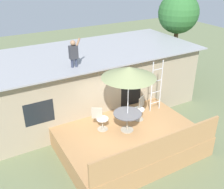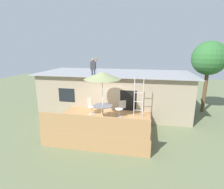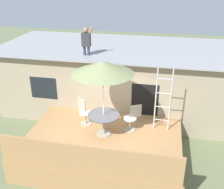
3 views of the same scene
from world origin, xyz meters
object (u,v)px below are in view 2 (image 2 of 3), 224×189
at_px(step_ladder, 139,97).
at_px(patio_umbrella, 102,75).
at_px(patio_chair_left, 91,106).
at_px(patio_chair_right, 120,109).
at_px(patio_table, 103,108).
at_px(backyard_tree, 209,59).
at_px(person_figure, 93,65).

bearing_deg(step_ladder, patio_umbrella, -158.79).
relative_size(patio_chair_left, patio_chair_right, 1.00).
bearing_deg(patio_table, patio_chair_right, 27.62).
height_order(patio_table, step_ladder, step_ladder).
bearing_deg(backyard_tree, patio_umbrella, -143.52).
relative_size(person_figure, patio_chair_left, 1.21).
distance_m(patio_table, backyard_tree, 8.24).
distance_m(patio_chair_left, backyard_tree, 8.65).
xyz_separation_m(patio_chair_left, backyard_tree, (7.16, 4.13, 2.55)).
height_order(patio_umbrella, person_figure, person_figure).
relative_size(patio_chair_right, backyard_tree, 0.18).
relative_size(person_figure, backyard_tree, 0.22).
relative_size(step_ladder, person_figure, 1.98).
xyz_separation_m(patio_table, patio_chair_right, (0.87, 0.46, -0.13)).
distance_m(patio_chair_left, patio_chair_right, 1.71).
bearing_deg(backyard_tree, patio_chair_right, -142.26).
relative_size(patio_table, patio_chair_right, 1.13).
relative_size(patio_umbrella, backyard_tree, 0.51).
bearing_deg(patio_table, person_figure, 118.13).
bearing_deg(patio_umbrella, patio_chair_right, 27.62).
bearing_deg(patio_chair_right, patio_umbrella, -0.00).
bearing_deg(patio_chair_left, patio_chair_right, 30.24).
bearing_deg(patio_umbrella, patio_table, 90.00).
xyz_separation_m(patio_table, patio_umbrella, (0.00, -0.00, 1.76)).
bearing_deg(patio_chair_left, patio_umbrella, -0.00).
bearing_deg(patio_chair_left, step_ladder, 36.92).
relative_size(patio_umbrella, person_figure, 2.29).
relative_size(step_ladder, backyard_tree, 0.44).
xyz_separation_m(patio_chair_left, patio_chair_right, (1.71, -0.09, 0.00)).
xyz_separation_m(person_figure, patio_chair_right, (1.99, -1.64, -2.20)).
xyz_separation_m(step_ladder, person_figure, (-2.97, 1.38, 1.56)).
bearing_deg(step_ladder, patio_chair_right, -165.05).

